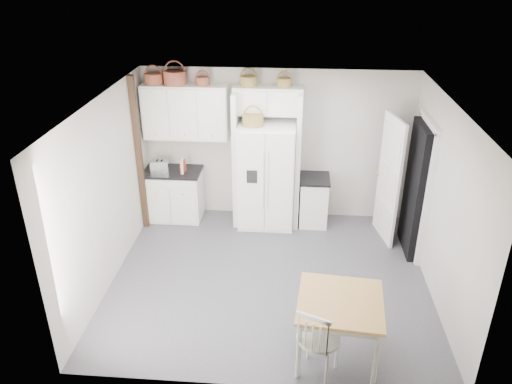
{
  "coord_description": "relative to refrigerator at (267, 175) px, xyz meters",
  "views": [
    {
      "loc": [
        0.28,
        -5.95,
        4.31
      ],
      "look_at": [
        -0.23,
        0.4,
        1.19
      ],
      "focal_mm": 35.0,
      "sensor_mm": 36.0,
      "label": 1
    }
  ],
  "objects": [
    {
      "name": "counter_left",
      "position": [
        -1.61,
        0.05,
        -0.01
      ],
      "size": [
        0.97,
        0.63,
        0.04
      ],
      "primitive_type": "cube",
      "color": "black",
      "rests_on": "base_cab_left"
    },
    {
      "name": "windsor_chair",
      "position": [
        0.78,
        -3.4,
        -0.4
      ],
      "size": [
        0.62,
        0.59,
        0.99
      ],
      "primitive_type": "cube",
      "rotation": [
        0.0,
        0.0,
        -0.4
      ],
      "color": "silver",
      "rests_on": "floor"
    },
    {
      "name": "basket_upper_c",
      "position": [
        -1.05,
        0.18,
        1.52
      ],
      "size": [
        0.23,
        0.23,
        0.13
      ],
      "primitive_type": "cylinder",
      "color": "brown",
      "rests_on": "upper_cabinet"
    },
    {
      "name": "wall_right",
      "position": [
        2.4,
        -1.65,
        0.41
      ],
      "size": [
        0.0,
        4.0,
        4.0
      ],
      "primitive_type": "plane",
      "rotation": [
        1.57,
        0.0,
        -1.57
      ],
      "color": "#B0A79C",
      "rests_on": "floor"
    },
    {
      "name": "basket_bridge_b",
      "position": [
        0.25,
        0.18,
        1.52
      ],
      "size": [
        0.24,
        0.24,
        0.14
      ],
      "primitive_type": "cylinder",
      "color": "brown",
      "rests_on": "bridge_cabinet"
    },
    {
      "name": "base_cab_left",
      "position": [
        -1.61,
        0.05,
        -0.46
      ],
      "size": [
        0.93,
        0.59,
        0.87
      ],
      "primitive_type": "cube",
      "color": "silver",
      "rests_on": "floor"
    },
    {
      "name": "basket_upper_b",
      "position": [
        -1.48,
        0.18,
        1.56
      ],
      "size": [
        0.37,
        0.37,
        0.22
      ],
      "primitive_type": "cylinder",
      "color": "brown",
      "rests_on": "upper_cabinet"
    },
    {
      "name": "trim_post",
      "position": [
        -2.05,
        -0.3,
        0.41
      ],
      "size": [
        0.09,
        0.09,
        2.6
      ],
      "primitive_type": "cube",
      "color": "black",
      "rests_on": "floor"
    },
    {
      "name": "door_slab",
      "position": [
        1.95,
        -0.32,
        0.13
      ],
      "size": [
        0.21,
        0.79,
        2.05
      ],
      "primitive_type": "cube",
      "rotation": [
        0.0,
        0.0,
        -1.36
      ],
      "color": "white",
      "rests_on": "floor"
    },
    {
      "name": "counter_right",
      "position": [
        0.81,
        0.05,
        -0.06
      ],
      "size": [
        0.5,
        0.59,
        0.04
      ],
      "primitive_type": "cube",
      "color": "black",
      "rests_on": "base_cab_right"
    },
    {
      "name": "toaster",
      "position": [
        -1.8,
        -0.03,
        0.11
      ],
      "size": [
        0.31,
        0.2,
        0.21
      ],
      "primitive_type": "cube",
      "rotation": [
        0.0,
        0.0,
        0.1
      ],
      "color": "silver",
      "rests_on": "counter_left"
    },
    {
      "name": "refrigerator",
      "position": [
        0.0,
        0.0,
        0.0
      ],
      "size": [
        0.92,
        0.74,
        1.79
      ],
      "primitive_type": "cube",
      "color": "white",
      "rests_on": "floor"
    },
    {
      "name": "ceiling",
      "position": [
        0.15,
        -1.65,
        1.71
      ],
      "size": [
        4.5,
        4.5,
        0.0
      ],
      "primitive_type": "plane",
      "color": "white",
      "rests_on": "wall_back"
    },
    {
      "name": "bridge_cabinet",
      "position": [
        0.0,
        0.18,
        1.23
      ],
      "size": [
        1.12,
        0.34,
        0.45
      ],
      "primitive_type": "cube",
      "color": "silver",
      "rests_on": "wall_back"
    },
    {
      "name": "upper_cabinet",
      "position": [
        -1.35,
        0.18,
        1.01
      ],
      "size": [
        1.4,
        0.34,
        0.9
      ],
      "primitive_type": "cube",
      "color": "silver",
      "rests_on": "wall_back"
    },
    {
      "name": "cookbook_red",
      "position": [
        -1.41,
        -0.03,
        0.13
      ],
      "size": [
        0.07,
        0.16,
        0.23
      ],
      "primitive_type": "cube",
      "rotation": [
        0.0,
        0.0,
        -0.25
      ],
      "color": "#A23522",
      "rests_on": "counter_left"
    },
    {
      "name": "base_cab_right",
      "position": [
        0.81,
        0.05,
        -0.48
      ],
      "size": [
        0.46,
        0.56,
        0.82
      ],
      "primitive_type": "cube",
      "color": "silver",
      "rests_on": "floor"
    },
    {
      "name": "floor",
      "position": [
        0.15,
        -1.65,
        -0.89
      ],
      "size": [
        4.5,
        4.5,
        0.0
      ],
      "primitive_type": "plane",
      "color": "#44424D",
      "rests_on": "ground"
    },
    {
      "name": "cookbook_cream",
      "position": [
        -1.41,
        -0.03,
        0.13
      ],
      "size": [
        0.05,
        0.16,
        0.23
      ],
      "primitive_type": "cube",
      "rotation": [
        0.0,
        0.0,
        0.08
      ],
      "color": "#EDDFC6",
      "rests_on": "counter_left"
    },
    {
      "name": "fridge_panel_right",
      "position": [
        0.51,
        0.05,
        0.26
      ],
      "size": [
        0.08,
        0.6,
        2.3
      ],
      "primitive_type": "cube",
      "color": "silver",
      "rests_on": "floor"
    },
    {
      "name": "dining_table",
      "position": [
        1.02,
        -3.1,
        -0.5
      ],
      "size": [
        1.02,
        1.02,
        0.78
      ],
      "primitive_type": "cube",
      "rotation": [
        0.0,
        0.0,
        -0.09
      ],
      "color": "#925935",
      "rests_on": "floor"
    },
    {
      "name": "wall_left",
      "position": [
        -2.1,
        -1.65,
        0.41
      ],
      "size": [
        0.0,
        4.0,
        4.0
      ],
      "primitive_type": "plane",
      "rotation": [
        1.57,
        0.0,
        1.57
      ],
      "color": "#B0A79C",
      "rests_on": "floor"
    },
    {
      "name": "fridge_panel_left",
      "position": [
        -0.51,
        0.05,
        0.26
      ],
      "size": [
        0.08,
        0.6,
        2.3
      ],
      "primitive_type": "cube",
      "color": "silver",
      "rests_on": "floor"
    },
    {
      "name": "basket_upper_a",
      "position": [
        -1.83,
        0.18,
        1.54
      ],
      "size": [
        0.3,
        0.3,
        0.17
      ],
      "primitive_type": "cylinder",
      "color": "brown",
      "rests_on": "upper_cabinet"
    },
    {
      "name": "wall_back",
      "position": [
        0.15,
        0.35,
        0.41
      ],
      "size": [
        4.5,
        0.0,
        4.5
      ],
      "primitive_type": "plane",
      "rotation": [
        1.57,
        0.0,
        0.0
      ],
      "color": "#B0A79C",
      "rests_on": "floor"
    },
    {
      "name": "doorway_void",
      "position": [
        2.31,
        -0.65,
        0.13
      ],
      "size": [
        0.18,
        0.85,
        2.05
      ],
      "primitive_type": "cube",
      "color": "black",
      "rests_on": "floor"
    },
    {
      "name": "basket_bridge_a",
      "position": [
        -0.31,
        0.18,
        1.54
      ],
      "size": [
        0.28,
        0.28,
        0.16
      ],
      "primitive_type": "cylinder",
      "color": "brown",
      "rests_on": "bridge_cabinet"
    },
    {
      "name": "basket_fridge_a",
      "position": [
        -0.22,
        -0.1,
        0.98
      ],
      "size": [
        0.33,
        0.33,
        0.18
      ],
      "primitive_type": "cylinder",
      "color": "brown",
      "rests_on": "refrigerator"
    }
  ]
}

